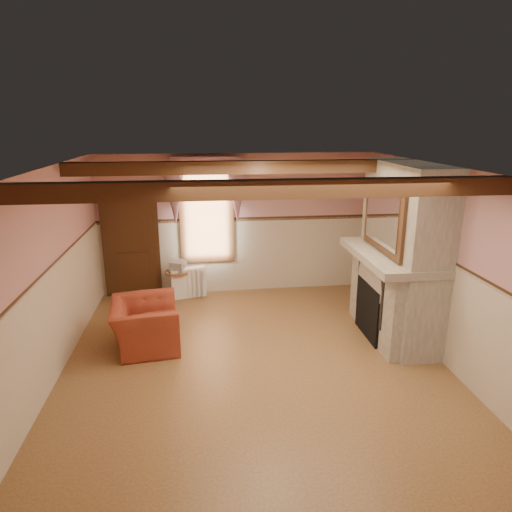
{
  "coord_description": "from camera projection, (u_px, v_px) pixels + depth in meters",
  "views": [
    {
      "loc": [
        -0.69,
        -5.96,
        3.39
      ],
      "look_at": [
        0.12,
        0.8,
        1.37
      ],
      "focal_mm": 32.0,
      "sensor_mm": 36.0,
      "label": 1
    }
  ],
  "objects": [
    {
      "name": "window",
      "position": [
        207.0,
        213.0,
        9.01
      ],
      "size": [
        1.06,
        0.08,
        2.02
      ],
      "primitive_type": "cube",
      "color": "white",
      "rests_on": "wall_back"
    },
    {
      "name": "jar_yellow",
      "position": [
        407.0,
        258.0,
        6.62
      ],
      "size": [
        0.06,
        0.06,
        0.12
      ],
      "primitive_type": "cylinder",
      "color": "gold",
      "rests_on": "mantel"
    },
    {
      "name": "mantel_clock",
      "position": [
        374.0,
        234.0,
        7.83
      ],
      "size": [
        0.14,
        0.24,
        0.2
      ],
      "primitive_type": "cube",
      "color": "black",
      "rests_on": "mantel"
    },
    {
      "name": "radiator",
      "position": [
        188.0,
        283.0,
        9.09
      ],
      "size": [
        0.72,
        0.37,
        0.6
      ],
      "primitive_type": "cube",
      "rotation": [
        0.0,
        0.0,
        0.28
      ],
      "color": "white",
      "rests_on": "floor"
    },
    {
      "name": "floor",
      "position": [
        254.0,
        361.0,
        6.72
      ],
      "size": [
        5.5,
        6.0,
        0.01
      ],
      "primitive_type": "cube",
      "color": "brown",
      "rests_on": "ground"
    },
    {
      "name": "door",
      "position": [
        131.0,
        245.0,
        8.98
      ],
      "size": [
        1.1,
        0.1,
        2.1
      ],
      "primitive_type": "cube",
      "color": "black",
      "rests_on": "floor"
    },
    {
      "name": "firebox",
      "position": [
        372.0,
        310.0,
        7.39
      ],
      "size": [
        0.2,
        0.95,
        0.9
      ],
      "primitive_type": "cube",
      "color": "black",
      "rests_on": "floor"
    },
    {
      "name": "fireplace",
      "position": [
        403.0,
        253.0,
        7.17
      ],
      "size": [
        0.85,
        2.0,
        2.8
      ],
      "primitive_type": "cube",
      "color": "gray",
      "rests_on": "floor"
    },
    {
      "name": "oil_lamp",
      "position": [
        385.0,
        239.0,
        7.37
      ],
      "size": [
        0.11,
        0.11,
        0.28
      ],
      "primitive_type": "cylinder",
      "color": "gold",
      "rests_on": "mantel"
    },
    {
      "name": "mantel",
      "position": [
        391.0,
        256.0,
        7.16
      ],
      "size": [
        1.05,
        2.05,
        0.12
      ],
      "primitive_type": "cube",
      "color": "gray",
      "rests_on": "fireplace"
    },
    {
      "name": "ceiling",
      "position": [
        254.0,
        168.0,
        5.92
      ],
      "size": [
        5.5,
        6.0,
        0.01
      ],
      "primitive_type": "cube",
      "color": "silver",
      "rests_on": "wall_back"
    },
    {
      "name": "candle_red",
      "position": [
        411.0,
        260.0,
        6.47
      ],
      "size": [
        0.06,
        0.06,
        0.16
      ],
      "primitive_type": "cylinder",
      "color": "maroon",
      "rests_on": "mantel"
    },
    {
      "name": "ceiling_beam_back",
      "position": [
        245.0,
        167.0,
        7.09
      ],
      "size": [
        5.5,
        0.18,
        0.2
      ],
      "primitive_type": "cube",
      "color": "black",
      "rests_on": "ceiling"
    },
    {
      "name": "side_table",
      "position": [
        178.0,
        284.0,
        9.07
      ],
      "size": [
        0.56,
        0.56,
        0.55
      ],
      "primitive_type": "cylinder",
      "rotation": [
        0.0,
        0.0,
        0.21
      ],
      "color": "brown",
      "rests_on": "floor"
    },
    {
      "name": "wall_front",
      "position": [
        299.0,
        394.0,
        3.46
      ],
      "size": [
        5.5,
        0.02,
        2.8
      ],
      "primitive_type": "cube",
      "color": "tan",
      "rests_on": "floor"
    },
    {
      "name": "overmantel_mirror",
      "position": [
        383.0,
        218.0,
        6.96
      ],
      "size": [
        0.06,
        1.44,
        1.04
      ],
      "primitive_type": "cube",
      "color": "silver",
      "rests_on": "fireplace"
    },
    {
      "name": "wall_back",
      "position": [
        237.0,
        224.0,
        9.17
      ],
      "size": [
        5.5,
        0.02,
        2.8
      ],
      "primitive_type": "cube",
      "color": "tan",
      "rests_on": "floor"
    },
    {
      "name": "armchair",
      "position": [
        145.0,
        325.0,
        7.05
      ],
      "size": [
        1.12,
        1.25,
        0.74
      ],
      "primitive_type": "imported",
      "rotation": [
        0.0,
        0.0,
        1.69
      ],
      "color": "maroon",
      "rests_on": "floor"
    },
    {
      "name": "window_drapes",
      "position": [
        206.0,
        183.0,
        8.75
      ],
      "size": [
        1.3,
        0.14,
        1.4
      ],
      "primitive_type": "cube",
      "color": "gray",
      "rests_on": "wall_back"
    },
    {
      "name": "ceiling_beam_front",
      "position": [
        267.0,
        189.0,
        4.81
      ],
      "size": [
        5.5,
        0.18,
        0.2
      ],
      "primitive_type": "cube",
      "color": "black",
      "rests_on": "ceiling"
    },
    {
      "name": "wainscot",
      "position": [
        254.0,
        314.0,
        6.5
      ],
      "size": [
        5.5,
        6.0,
        1.5
      ],
      "primitive_type": null,
      "color": "beige",
      "rests_on": "floor"
    },
    {
      "name": "chair_rail",
      "position": [
        254.0,
        264.0,
        6.29
      ],
      "size": [
        5.5,
        6.0,
        0.08
      ],
      "primitive_type": null,
      "color": "black",
      "rests_on": "wainscot"
    },
    {
      "name": "wall_right",
      "position": [
        441.0,
        263.0,
        6.63
      ],
      "size": [
        0.02,
        6.0,
        2.8
      ],
      "primitive_type": "cube",
      "color": "tan",
      "rests_on": "floor"
    },
    {
      "name": "bowl",
      "position": [
        393.0,
        250.0,
        7.09
      ],
      "size": [
        0.34,
        0.34,
        0.08
      ],
      "primitive_type": "imported",
      "color": "brown",
      "rests_on": "mantel"
    },
    {
      "name": "book_stack",
      "position": [
        178.0,
        266.0,
        8.99
      ],
      "size": [
        0.34,
        0.38,
        0.2
      ],
      "primitive_type": "cube",
      "rotation": [
        0.0,
        0.0,
        -0.3
      ],
      "color": "#B7AD8C",
      "rests_on": "side_table"
    },
    {
      "name": "wall_left",
      "position": [
        47.0,
        278.0,
        6.0
      ],
      "size": [
        0.02,
        6.0,
        2.8
      ],
      "primitive_type": "cube",
      "color": "tan",
      "rests_on": "floor"
    }
  ]
}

